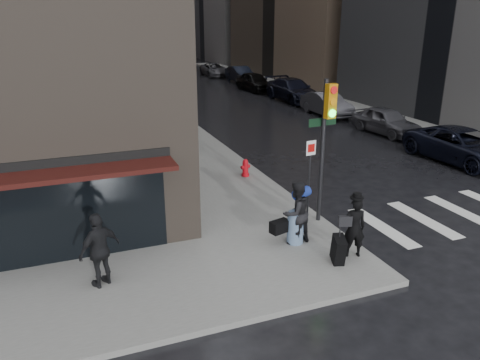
{
  "coord_description": "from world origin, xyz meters",
  "views": [
    {
      "loc": [
        -5.33,
        -9.65,
        6.17
      ],
      "look_at": [
        -0.35,
        3.21,
        1.3
      ],
      "focal_mm": 35.0,
      "sensor_mm": 36.0,
      "label": 1
    }
  ],
  "objects_px": {
    "parked_car_0": "(463,146)",
    "parked_car_1": "(386,121)",
    "man_greycoat": "(100,250)",
    "parked_car_4": "(255,82)",
    "fire_hydrant": "(245,168)",
    "parked_car_3": "(293,90)",
    "man_overcoat": "(351,231)",
    "man_jeans": "(295,213)",
    "traffic_light": "(324,133)",
    "parked_car_6": "(215,70)",
    "parked_car_2": "(327,104)",
    "parked_car_5": "(241,74)"
  },
  "relations": [
    {
      "from": "man_overcoat",
      "to": "man_greycoat",
      "type": "xyz_separation_m",
      "value": [
        -6.18,
        0.97,
        0.16
      ]
    },
    {
      "from": "man_greycoat",
      "to": "parked_car_4",
      "type": "relative_size",
      "value": 0.39
    },
    {
      "from": "parked_car_5",
      "to": "man_greycoat",
      "type": "bearing_deg",
      "value": -117.76
    },
    {
      "from": "parked_car_1",
      "to": "parked_car_4",
      "type": "relative_size",
      "value": 0.92
    },
    {
      "from": "parked_car_1",
      "to": "fire_hydrant",
      "type": "bearing_deg",
      "value": -161.66
    },
    {
      "from": "parked_car_2",
      "to": "parked_car_5",
      "type": "bearing_deg",
      "value": 87.63
    },
    {
      "from": "man_overcoat",
      "to": "traffic_light",
      "type": "xyz_separation_m",
      "value": [
        0.43,
        2.27,
        2.04
      ]
    },
    {
      "from": "man_jeans",
      "to": "parked_car_2",
      "type": "relative_size",
      "value": 0.41
    },
    {
      "from": "man_greycoat",
      "to": "parked_car_5",
      "type": "relative_size",
      "value": 0.39
    },
    {
      "from": "parked_car_0",
      "to": "parked_car_4",
      "type": "height_order",
      "value": "parked_car_4"
    },
    {
      "from": "fire_hydrant",
      "to": "parked_car_3",
      "type": "xyz_separation_m",
      "value": [
        10.08,
        15.52,
        0.37
      ]
    },
    {
      "from": "parked_car_1",
      "to": "parked_car_2",
      "type": "relative_size",
      "value": 0.97
    },
    {
      "from": "man_greycoat",
      "to": "parked_car_6",
      "type": "height_order",
      "value": "man_greycoat"
    },
    {
      "from": "parked_car_0",
      "to": "parked_car_1",
      "type": "xyz_separation_m",
      "value": [
        0.2,
        5.6,
        -0.02
      ]
    },
    {
      "from": "man_greycoat",
      "to": "parked_car_6",
      "type": "bearing_deg",
      "value": -141.12
    },
    {
      "from": "man_greycoat",
      "to": "traffic_light",
      "type": "height_order",
      "value": "traffic_light"
    },
    {
      "from": "fire_hydrant",
      "to": "parked_car_2",
      "type": "xyz_separation_m",
      "value": [
        9.67,
        9.92,
        0.26
      ]
    },
    {
      "from": "man_overcoat",
      "to": "parked_car_1",
      "type": "bearing_deg",
      "value": -113.54
    },
    {
      "from": "man_greycoat",
      "to": "parked_car_2",
      "type": "height_order",
      "value": "man_greycoat"
    },
    {
      "from": "parked_car_0",
      "to": "parked_car_6",
      "type": "relative_size",
      "value": 1.08
    },
    {
      "from": "man_jeans",
      "to": "parked_car_3",
      "type": "height_order",
      "value": "man_jeans"
    },
    {
      "from": "parked_car_1",
      "to": "traffic_light",
      "type": "bearing_deg",
      "value": -141.03
    },
    {
      "from": "man_overcoat",
      "to": "parked_car_1",
      "type": "distance_m",
      "value": 15.13
    },
    {
      "from": "man_jeans",
      "to": "man_greycoat",
      "type": "height_order",
      "value": "man_greycoat"
    },
    {
      "from": "man_jeans",
      "to": "traffic_light",
      "type": "bearing_deg",
      "value": -159.27
    },
    {
      "from": "man_jeans",
      "to": "parked_car_1",
      "type": "xyz_separation_m",
      "value": [
        10.87,
        10.15,
        -0.32
      ]
    },
    {
      "from": "man_jeans",
      "to": "parked_car_4",
      "type": "xyz_separation_m",
      "value": [
        10.16,
        26.95,
        -0.26
      ]
    },
    {
      "from": "parked_car_0",
      "to": "parked_car_3",
      "type": "distance_m",
      "value": 16.8
    },
    {
      "from": "parked_car_2",
      "to": "parked_car_4",
      "type": "distance_m",
      "value": 11.21
    },
    {
      "from": "parked_car_3",
      "to": "man_overcoat",
      "type": "bearing_deg",
      "value": -115.72
    },
    {
      "from": "man_overcoat",
      "to": "parked_car_5",
      "type": "relative_size",
      "value": 0.39
    },
    {
      "from": "traffic_light",
      "to": "parked_car_6",
      "type": "relative_size",
      "value": 0.87
    },
    {
      "from": "parked_car_0",
      "to": "parked_car_2",
      "type": "bearing_deg",
      "value": 87.29
    },
    {
      "from": "traffic_light",
      "to": "parked_car_6",
      "type": "xyz_separation_m",
      "value": [
        8.89,
        37.15,
        -2.26
      ]
    },
    {
      "from": "parked_car_4",
      "to": "traffic_light",
      "type": "bearing_deg",
      "value": -112.64
    },
    {
      "from": "man_overcoat",
      "to": "parked_car_2",
      "type": "height_order",
      "value": "man_overcoat"
    },
    {
      "from": "man_overcoat",
      "to": "traffic_light",
      "type": "relative_size",
      "value": 0.42
    },
    {
      "from": "parked_car_2",
      "to": "man_greycoat",
      "type": "bearing_deg",
      "value": -135.01
    },
    {
      "from": "man_overcoat",
      "to": "parked_car_3",
      "type": "xyz_separation_m",
      "value": [
        9.98,
        22.63,
        -0.08
      ]
    },
    {
      "from": "man_overcoat",
      "to": "parked_car_6",
      "type": "relative_size",
      "value": 0.36
    },
    {
      "from": "man_jeans",
      "to": "parked_car_2",
      "type": "xyz_separation_m",
      "value": [
        10.52,
        15.75,
        -0.32
      ]
    },
    {
      "from": "man_jeans",
      "to": "parked_car_5",
      "type": "distance_m",
      "value": 34.38
    },
    {
      "from": "parked_car_0",
      "to": "parked_car_5",
      "type": "height_order",
      "value": "parked_car_5"
    },
    {
      "from": "fire_hydrant",
      "to": "man_greycoat",
      "type": "bearing_deg",
      "value": -134.73
    },
    {
      "from": "man_jeans",
      "to": "parked_car_0",
      "type": "xyz_separation_m",
      "value": [
        10.67,
        4.55,
        -0.31
      ]
    },
    {
      "from": "parked_car_0",
      "to": "parked_car_3",
      "type": "relative_size",
      "value": 0.94
    },
    {
      "from": "man_overcoat",
      "to": "parked_car_0",
      "type": "relative_size",
      "value": 0.34
    },
    {
      "from": "parked_car_6",
      "to": "man_greycoat",
      "type": "bearing_deg",
      "value": -110.79
    },
    {
      "from": "man_overcoat",
      "to": "parked_car_3",
      "type": "distance_m",
      "value": 24.73
    },
    {
      "from": "traffic_light",
      "to": "parked_car_6",
      "type": "bearing_deg",
      "value": 69.52
    }
  ]
}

